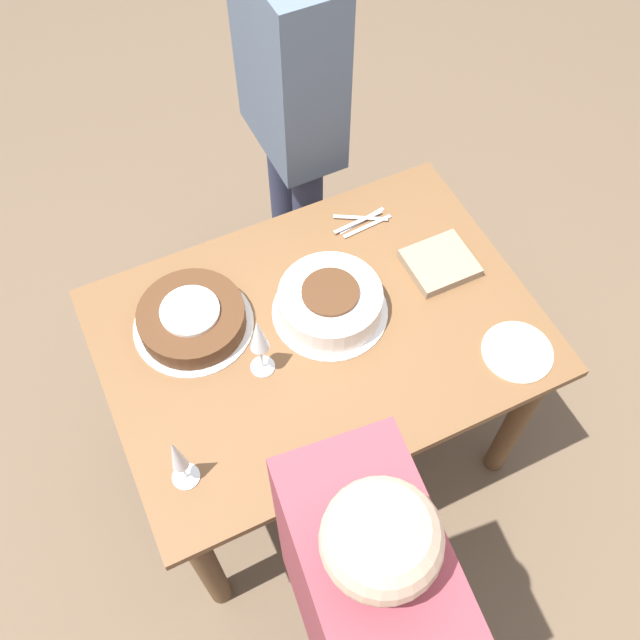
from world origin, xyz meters
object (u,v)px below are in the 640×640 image
(wine_glass_near, at_px, (177,457))
(person_watching, at_px, (362,613))
(cake_front_chocolate, at_px, (192,319))
(cake_center_white, at_px, (330,302))
(person_cutting, at_px, (291,97))
(wine_glass_far, at_px, (259,337))

(wine_glass_near, relative_size, person_watching, 0.14)
(cake_front_chocolate, bearing_deg, wine_glass_near, 67.60)
(cake_center_white, distance_m, cake_front_chocolate, 0.39)
(cake_center_white, distance_m, person_cutting, 0.73)
(wine_glass_far, bearing_deg, person_watching, 84.57)
(wine_glass_near, bearing_deg, cake_center_white, -151.75)
(person_watching, bearing_deg, person_cutting, -13.16)
(cake_center_white, xyz_separation_m, person_cutting, (-0.19, -0.69, 0.12))
(person_watching, bearing_deg, cake_front_chocolate, 9.31)
(wine_glass_near, height_order, person_watching, person_watching)
(wine_glass_near, bearing_deg, cake_front_chocolate, -112.40)
(cake_front_chocolate, xyz_separation_m, wine_glass_far, (-0.12, 0.21, 0.12))
(wine_glass_far, bearing_deg, person_cutting, -119.42)
(cake_center_white, height_order, person_cutting, person_cutting)
(cake_center_white, relative_size, person_watching, 0.21)
(wine_glass_near, height_order, wine_glass_far, wine_glass_far)
(cake_center_white, xyz_separation_m, wine_glass_far, (0.24, 0.08, 0.11))
(cake_center_white, relative_size, wine_glass_near, 1.53)
(cake_center_white, relative_size, person_cutting, 0.21)
(wine_glass_far, distance_m, person_cutting, 0.89)
(cake_front_chocolate, bearing_deg, cake_center_white, 161.48)
(wine_glass_near, relative_size, person_cutting, 0.14)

